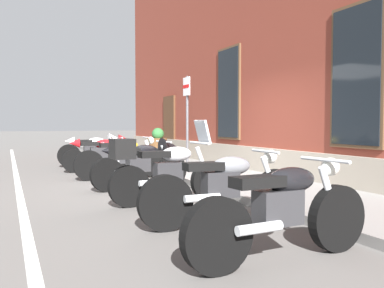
{
  "coord_description": "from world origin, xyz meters",
  "views": [
    {
      "loc": [
        7.92,
        -3.39,
        1.27
      ],
      "look_at": [
        1.04,
        -0.38,
        0.91
      ],
      "focal_mm": 39.58,
      "sensor_mm": 36.0,
      "label": 1
    }
  ],
  "objects": [
    {
      "name": "ground_plane",
      "position": [
        0.0,
        0.0,
        0.0
      ],
      "size": [
        140.0,
        140.0,
        0.0
      ],
      "primitive_type": "plane",
      "color": "#565451"
    },
    {
      "name": "sidewalk",
      "position": [
        0.0,
        1.11,
        0.06
      ],
      "size": [
        29.05,
        2.21,
        0.12
      ],
      "primitive_type": "cube",
      "color": "slate",
      "rests_on": "ground_plane"
    },
    {
      "name": "lane_stripe",
      "position": [
        0.0,
        -3.2,
        0.0
      ],
      "size": [
        29.05,
        0.12,
        0.01
      ],
      "primitive_type": "cube",
      "color": "silver",
      "rests_on": "ground_plane"
    },
    {
      "name": "motorcycle_white_sport",
      "position": [
        -4.78,
        -0.97,
        0.54
      ],
      "size": [
        0.62,
        2.06,
        0.98
      ],
      "color": "black",
      "rests_on": "ground_plane"
    },
    {
      "name": "motorcycle_red_sport",
      "position": [
        -3.25,
        -1.04,
        0.54
      ],
      "size": [
        0.62,
        1.99,
        0.98
      ],
      "color": "black",
      "rests_on": "ground_plane"
    },
    {
      "name": "motorcycle_yellow_naked",
      "position": [
        -1.58,
        -0.94,
        0.49
      ],
      "size": [
        0.62,
        2.22,
        0.96
      ],
      "color": "black",
      "rests_on": "ground_plane"
    },
    {
      "name": "motorcycle_black_sport",
      "position": [
        0.01,
        -0.94,
        0.54
      ],
      "size": [
        0.63,
        2.01,
        0.99
      ],
      "color": "black",
      "rests_on": "ground_plane"
    },
    {
      "name": "motorcycle_silver_touring",
      "position": [
        1.67,
        -1.12,
        0.55
      ],
      "size": [
        0.62,
        2.03,
        1.33
      ],
      "color": "black",
      "rests_on": "ground_plane"
    },
    {
      "name": "motorcycle_grey_naked",
      "position": [
        3.29,
        -0.9,
        0.48
      ],
      "size": [
        0.62,
        2.22,
        0.93
      ],
      "color": "black",
      "rests_on": "ground_plane"
    },
    {
      "name": "motorcycle_black_naked",
      "position": [
        4.75,
        -1.08,
        0.48
      ],
      "size": [
        0.62,
        2.06,
        0.94
      ],
      "color": "black",
      "rests_on": "ground_plane"
    },
    {
      "name": "parking_sign",
      "position": [
        -1.56,
        0.63,
        1.62
      ],
      "size": [
        0.36,
        0.07,
        2.3
      ],
      "color": "#4C4C51",
      "rests_on": "sidewalk"
    },
    {
      "name": "barrel_planter",
      "position": [
        -5.39,
        1.21,
        0.55
      ],
      "size": [
        0.64,
        0.64,
        1.01
      ],
      "color": "brown",
      "rests_on": "sidewalk"
    }
  ]
}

